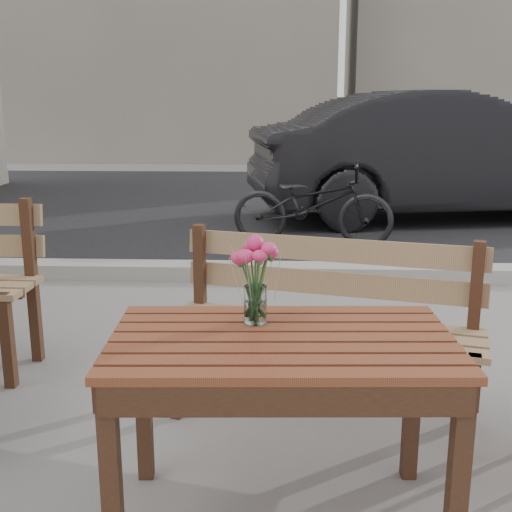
{
  "coord_description": "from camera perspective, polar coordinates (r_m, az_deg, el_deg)",
  "views": [
    {
      "loc": [
        -0.16,
        -2.08,
        1.43
      ],
      "look_at": [
        -0.25,
        0.05,
        0.91
      ],
      "focal_mm": 45.0,
      "sensor_mm": 36.0,
      "label": 1
    }
  ],
  "objects": [
    {
      "name": "ground",
      "position": [
        2.53,
        6.08,
        -20.85
      ],
      "size": [
        80.0,
        80.0,
        0.0
      ],
      "primitive_type": "plane",
      "color": "slate",
      "rests_on": "ground"
    },
    {
      "name": "street",
      "position": [
        7.28,
        3.69,
        2.6
      ],
      "size": [
        30.0,
        8.12,
        0.12
      ],
      "color": "black",
      "rests_on": "ground"
    },
    {
      "name": "backdrop_buildings",
      "position": [
        16.62,
        3.84,
        21.21
      ],
      "size": [
        15.5,
        4.0,
        8.0
      ],
      "color": "gray",
      "rests_on": "ground"
    },
    {
      "name": "main_table",
      "position": [
        2.13,
        2.29,
        -10.01
      ],
      "size": [
        1.14,
        0.7,
        0.69
      ],
      "rotation": [
        0.0,
        0.0,
        0.05
      ],
      "color": "brown",
      "rests_on": "ground"
    },
    {
      "name": "main_bench",
      "position": [
        2.92,
        6.23,
        -4.38
      ],
      "size": [
        1.46,
        0.75,
        0.87
      ],
      "rotation": [
        0.0,
        0.0,
        -0.25
      ],
      "color": "olive",
      "rests_on": "ground"
    },
    {
      "name": "main_vase",
      "position": [
        2.16,
        -0.06,
        -1.14
      ],
      "size": [
        0.17,
        0.17,
        0.31
      ],
      "color": "white",
      "rests_on": "main_table"
    },
    {
      "name": "parked_car",
      "position": [
        8.23,
        16.37,
        8.55
      ],
      "size": [
        4.87,
        2.42,
        1.53
      ],
      "primitive_type": "imported",
      "rotation": [
        0.0,
        0.0,
        1.75
      ],
      "color": "black",
      "rests_on": "ground"
    },
    {
      "name": "bicycle",
      "position": [
        6.42,
        5.05,
        4.62
      ],
      "size": [
        1.67,
        0.8,
        0.84
      ],
      "primitive_type": "imported",
      "rotation": [
        0.0,
        0.0,
        1.41
      ],
      "color": "black",
      "rests_on": "ground"
    }
  ]
}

